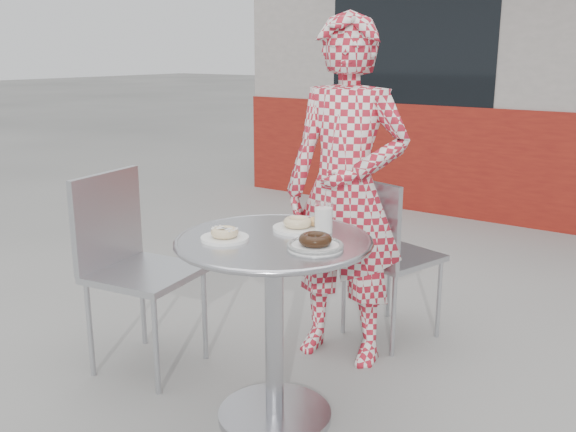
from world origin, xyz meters
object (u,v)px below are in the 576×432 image
Objects in this scene: seated_person at (346,193)px; chair_far at (390,288)px; milk_cup at (323,219)px; plate_checker at (315,244)px; bistro_table at (274,285)px; chair_left at (146,310)px; plate_near at (225,235)px; plate_far at (299,225)px.

chair_far is at bearing 65.83° from seated_person.
milk_cup reaches higher than chair_far.
plate_checker is at bearing -65.54° from milk_cup.
seated_person is at bearing 96.13° from bistro_table.
chair_left is 7.71× the size of milk_cup.
plate_near reaches higher than bistro_table.
plate_near is at bearing -118.45° from plate_far.
plate_near is at bearing 97.39° from chair_far.
seated_person is at bearing -55.59° from chair_left.
plate_near is 1.53× the size of milk_cup.
milk_cup is at bearing 50.51° from plate_near.
chair_far is 0.65m from seated_person.
plate_far is 1.08× the size of plate_near.
plate_near is at bearing -139.28° from bistro_table.
milk_cup is at bearing 114.46° from plate_checker.
milk_cup is at bearing -87.96° from chair_left.
seated_person is (-0.07, 0.67, 0.24)m from bistro_table.
milk_cup is (0.11, 0.18, 0.25)m from bistro_table.
chair_far is at bearing 81.73° from plate_near.
bistro_table is 0.84× the size of chair_left.
plate_checker is at bearing -100.57° from chair_left.
plate_checker is at bearing -4.29° from bistro_table.
chair_left is 1.05m from milk_cup.
milk_cup is at bearing -77.78° from seated_person.
chair_far reaches higher than plate_checker.
plate_far is (0.08, -0.51, -0.03)m from seated_person.
chair_far reaches higher than bistro_table.
bistro_table is 0.83m from chair_left.
chair_left is 1.10m from plate_checker.
chair_far is 0.99m from milk_cup.
chair_far is 1.15m from plate_checker.
plate_checker is at bearing -41.82° from plate_far.
bistro_table is at bearing -93.21° from plate_far.
milk_cup is (0.25, 0.31, 0.04)m from plate_near.
plate_near is at bearing -162.58° from plate_checker.
plate_far is at bearing 138.18° from plate_checker.
seated_person is (-0.09, -0.32, 0.56)m from chair_far.
chair_left is (-0.77, 0.01, -0.30)m from bistro_table.
seated_person reaches higher than milk_cup.
plate_far is 0.11m from milk_cup.
chair_far is 1.26m from chair_left.
chair_left is at bearing 178.91° from bistro_table.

